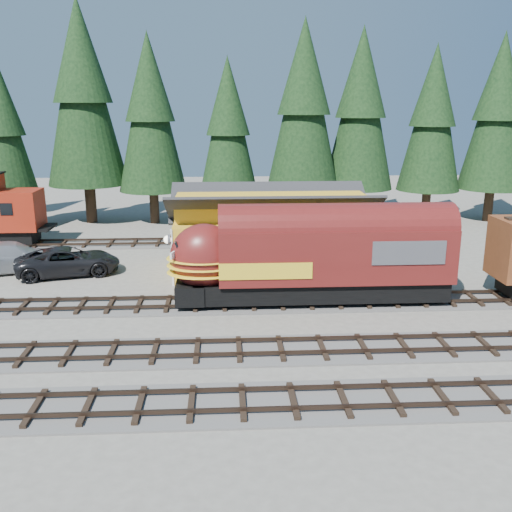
{
  "coord_description": "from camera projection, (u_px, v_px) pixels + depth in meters",
  "views": [
    {
      "loc": [
        -2.94,
        -24.6,
        10.28
      ],
      "look_at": [
        -1.33,
        4.0,
        2.67
      ],
      "focal_mm": 40.0,
      "sensor_mm": 36.0,
      "label": 1
    }
  ],
  "objects": [
    {
      "name": "locomotive",
      "position": [
        305.0,
        260.0,
        29.85
      ],
      "size": [
        14.99,
        2.98,
        4.07
      ],
      "color": "black",
      "rests_on": "ground"
    },
    {
      "name": "ground",
      "position": [
        289.0,
        333.0,
        26.54
      ],
      "size": [
        120.0,
        120.0,
        0.0
      ],
      "primitive_type": "plane",
      "color": "#6B665B",
      "rests_on": "ground"
    },
    {
      "name": "track_siding",
      "position": [
        464.0,
        299.0,
        30.92
      ],
      "size": [
        68.0,
        3.2,
        0.33
      ],
      "color": "#4C4947",
      "rests_on": "ground"
    },
    {
      "name": "pickup_truck_a",
      "position": [
        68.0,
        261.0,
        35.43
      ],
      "size": [
        6.77,
        4.33,
        1.74
      ],
      "primitive_type": "imported",
      "rotation": [
        0.0,
        0.0,
        1.82
      ],
      "color": "black",
      "rests_on": "ground"
    },
    {
      "name": "track_spur",
      "position": [
        132.0,
        244.0,
        43.35
      ],
      "size": [
        32.0,
        3.2,
        0.33
      ],
      "color": "#4C4947",
      "rests_on": "ground"
    },
    {
      "name": "conifer_backdrop",
      "position": [
        311.0,
        110.0,
        47.62
      ],
      "size": [
        79.22,
        22.31,
        16.68
      ],
      "color": "black",
      "rests_on": "ground"
    },
    {
      "name": "depot",
      "position": [
        271.0,
        225.0,
        35.91
      ],
      "size": [
        12.8,
        7.0,
        5.3
      ],
      "color": "gold",
      "rests_on": "ground"
    },
    {
      "name": "pickup_truck_b",
      "position": [
        12.0,
        257.0,
        36.07
      ],
      "size": [
        7.06,
        4.56,
        1.9
      ],
      "primitive_type": "imported",
      "rotation": [
        0.0,
        0.0,
        1.88
      ],
      "color": "#96989D",
      "rests_on": "ground"
    }
  ]
}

